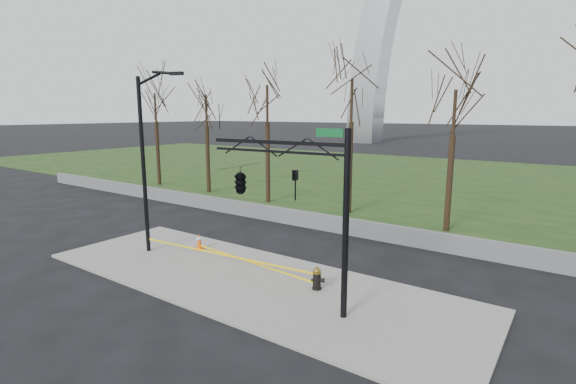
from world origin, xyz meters
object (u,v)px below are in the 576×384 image
Objects in this scene: fire_hydrant at (317,279)px; traffic_signal_mast at (258,182)px; street_light at (147,153)px; traffic_cone at (199,241)px.

traffic_signal_mast is at bearing -151.59° from fire_hydrant.
fire_hydrant is 0.11× the size of street_light.
fire_hydrant is at bearing -9.23° from street_light.
street_light is (-1.58, -1.44, 4.21)m from traffic_cone.
street_light reaches higher than fire_hydrant.
street_light is at bearing 166.60° from fire_hydrant.
traffic_cone is at bearing 28.43° from street_light.
traffic_cone is 6.97m from traffic_signal_mast.
fire_hydrant is 1.12× the size of traffic_cone.
fire_hydrant is 4.22m from traffic_signal_mast.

